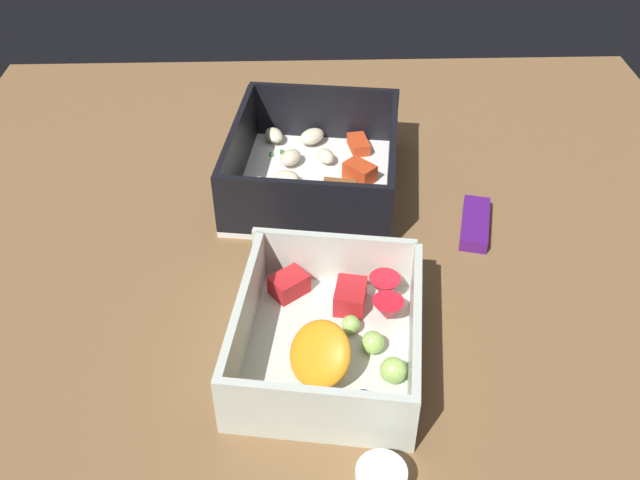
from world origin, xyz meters
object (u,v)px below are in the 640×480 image
object	(u,v)px
fruit_bowl	(333,333)
candy_bar	(475,223)
paper_cup_liner	(381,480)
pasta_container	(315,169)

from	to	relation	value
fruit_bowl	candy_bar	distance (cm)	19.77
fruit_bowl	candy_bar	size ratio (longest dim) A/B	2.53
fruit_bowl	candy_bar	bearing A→B (deg)	136.38
candy_bar	paper_cup_liner	bearing A→B (deg)	-23.39
pasta_container	paper_cup_liner	distance (cm)	33.29
fruit_bowl	paper_cup_liner	world-z (taller)	fruit_bowl
fruit_bowl	candy_bar	xyz separation A→B (cm)	(-14.29, 13.61, -1.19)
pasta_container	candy_bar	world-z (taller)	pasta_container
candy_bar	paper_cup_liner	size ratio (longest dim) A/B	2.17
pasta_container	candy_bar	size ratio (longest dim) A/B	2.83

